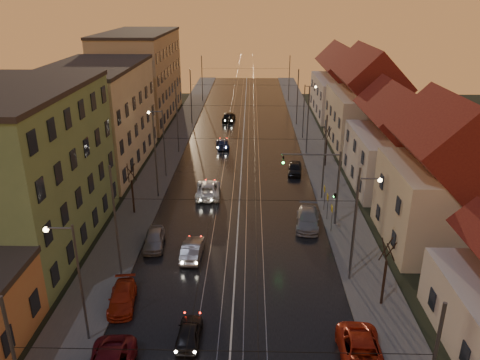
# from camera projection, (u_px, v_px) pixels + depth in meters

# --- Properties ---
(road) EXTENTS (16.00, 120.00, 0.04)m
(road) POSITION_uv_depth(u_px,v_px,m) (242.00, 151.00, 64.07)
(road) COLOR black
(road) RESTS_ON ground
(sidewalk_left) EXTENTS (4.00, 120.00, 0.15)m
(sidewalk_left) POSITION_uv_depth(u_px,v_px,m) (170.00, 150.00, 64.27)
(sidewalk_left) COLOR #4C4C4C
(sidewalk_left) RESTS_ON ground
(sidewalk_right) EXTENTS (4.00, 120.00, 0.15)m
(sidewalk_right) POSITION_uv_depth(u_px,v_px,m) (316.00, 151.00, 63.83)
(sidewalk_right) COLOR #4C4C4C
(sidewalk_right) RESTS_ON ground
(tram_rail_0) EXTENTS (0.06, 120.00, 0.03)m
(tram_rail_0) POSITION_uv_depth(u_px,v_px,m) (226.00, 150.00, 64.11)
(tram_rail_0) COLOR gray
(tram_rail_0) RESTS_ON road
(tram_rail_1) EXTENTS (0.06, 120.00, 0.03)m
(tram_rail_1) POSITION_uv_depth(u_px,v_px,m) (237.00, 150.00, 64.08)
(tram_rail_1) COLOR gray
(tram_rail_1) RESTS_ON road
(tram_rail_2) EXTENTS (0.06, 120.00, 0.03)m
(tram_rail_2) POSITION_uv_depth(u_px,v_px,m) (248.00, 151.00, 64.04)
(tram_rail_2) COLOR gray
(tram_rail_2) RESTS_ON road
(tram_rail_3) EXTENTS (0.06, 120.00, 0.03)m
(tram_rail_3) POSITION_uv_depth(u_px,v_px,m) (258.00, 151.00, 64.01)
(tram_rail_3) COLOR gray
(tram_rail_3) RESTS_ON road
(apartment_left_1) EXTENTS (10.00, 18.00, 13.00)m
(apartment_left_1) POSITION_uv_depth(u_px,v_px,m) (21.00, 173.00, 37.91)
(apartment_left_1) COLOR #5B7E50
(apartment_left_1) RESTS_ON ground
(apartment_left_2) EXTENTS (10.00, 20.00, 12.00)m
(apartment_left_2) POSITION_uv_depth(u_px,v_px,m) (98.00, 118.00, 56.68)
(apartment_left_2) COLOR #B2AA8A
(apartment_left_2) RESTS_ON ground
(apartment_left_3) EXTENTS (10.00, 24.00, 14.00)m
(apartment_left_3) POSITION_uv_depth(u_px,v_px,m) (141.00, 77.00, 78.60)
(apartment_left_3) COLOR tan
(apartment_left_3) RESTS_ON ground
(house_right_1) EXTENTS (8.67, 10.20, 10.80)m
(house_right_1) POSITION_uv_depth(u_px,v_px,m) (443.00, 184.00, 38.47)
(house_right_1) COLOR beige
(house_right_1) RESTS_ON ground
(house_right_2) EXTENTS (9.18, 12.24, 9.20)m
(house_right_2) POSITION_uv_depth(u_px,v_px,m) (396.00, 146.00, 50.84)
(house_right_2) COLOR beige
(house_right_2) RESTS_ON ground
(house_right_3) EXTENTS (9.18, 14.28, 11.50)m
(house_right_3) POSITION_uv_depth(u_px,v_px,m) (366.00, 105.00, 64.35)
(house_right_3) COLOR beige
(house_right_3) RESTS_ON ground
(house_right_4) EXTENTS (9.18, 16.32, 10.00)m
(house_right_4) POSITION_uv_depth(u_px,v_px,m) (342.00, 87.00, 81.35)
(house_right_4) COLOR beige
(house_right_4) RESTS_ON ground
(catenary_pole_l_1) EXTENTS (0.16, 0.16, 9.00)m
(catenary_pole_l_1) POSITION_uv_depth(u_px,v_px,m) (116.00, 224.00, 33.81)
(catenary_pole_l_1) COLOR #595B60
(catenary_pole_l_1) RESTS_ON ground
(catenary_pole_r_1) EXTENTS (0.16, 0.16, 9.00)m
(catenary_pole_r_1) POSITION_uv_depth(u_px,v_px,m) (354.00, 227.00, 33.43)
(catenary_pole_r_1) COLOR #595B60
(catenary_pole_r_1) RESTS_ON ground
(catenary_pole_l_2) EXTENTS (0.16, 0.16, 9.00)m
(catenary_pole_l_2) POSITION_uv_depth(u_px,v_px,m) (156.00, 157.00, 47.74)
(catenary_pole_l_2) COLOR #595B60
(catenary_pole_l_2) RESTS_ON ground
(catenary_pole_r_2) EXTENTS (0.16, 0.16, 9.00)m
(catenary_pole_r_2) POSITION_uv_depth(u_px,v_px,m) (324.00, 158.00, 47.36)
(catenary_pole_r_2) COLOR #595B60
(catenary_pole_r_2) RESTS_ON ground
(catenary_pole_l_3) EXTENTS (0.16, 0.16, 9.00)m
(catenary_pole_l_3) POSITION_uv_depth(u_px,v_px,m) (177.00, 120.00, 61.68)
(catenary_pole_l_3) COLOR #595B60
(catenary_pole_l_3) RESTS_ON ground
(catenary_pole_r_3) EXTENTS (0.16, 0.16, 9.00)m
(catenary_pole_r_3) POSITION_uv_depth(u_px,v_px,m) (308.00, 121.00, 61.30)
(catenary_pole_r_3) COLOR #595B60
(catenary_pole_r_3) RESTS_ON ground
(catenary_pole_l_4) EXTENTS (0.16, 0.16, 9.00)m
(catenary_pole_l_4) POSITION_uv_depth(u_px,v_px,m) (191.00, 97.00, 75.62)
(catenary_pole_l_4) COLOR #595B60
(catenary_pole_l_4) RESTS_ON ground
(catenary_pole_r_4) EXTENTS (0.16, 0.16, 9.00)m
(catenary_pole_r_4) POSITION_uv_depth(u_px,v_px,m) (297.00, 98.00, 75.24)
(catenary_pole_r_4) COLOR #595B60
(catenary_pole_r_4) RESTS_ON ground
(catenary_pole_l_5) EXTENTS (0.16, 0.16, 9.00)m
(catenary_pole_l_5) POSITION_uv_depth(u_px,v_px,m) (202.00, 79.00, 92.34)
(catenary_pole_l_5) COLOR #595B60
(catenary_pole_l_5) RESTS_ON ground
(catenary_pole_r_5) EXTENTS (0.16, 0.16, 9.00)m
(catenary_pole_r_5) POSITION_uv_depth(u_px,v_px,m) (289.00, 79.00, 91.96)
(catenary_pole_r_5) COLOR #595B60
(catenary_pole_r_5) RESTS_ON ground
(street_lamp_0) EXTENTS (1.75, 0.32, 8.00)m
(street_lamp_0) POSITION_uv_depth(u_px,v_px,m) (74.00, 273.00, 27.17)
(street_lamp_0) COLOR #595B60
(street_lamp_0) RESTS_ON ground
(street_lamp_1) EXTENTS (1.75, 0.32, 8.00)m
(street_lamp_1) POSITION_uv_depth(u_px,v_px,m) (359.00, 216.00, 34.20)
(street_lamp_1) COLOR #595B60
(street_lamp_1) RESTS_ON ground
(street_lamp_2) EXTENTS (1.75, 0.32, 8.00)m
(street_lamp_2) POSITION_uv_depth(u_px,v_px,m) (161.00, 137.00, 53.19)
(street_lamp_2) COLOR #595B60
(street_lamp_2) RESTS_ON ground
(street_lamp_3) EXTENTS (1.75, 0.32, 8.00)m
(street_lamp_3) POSITION_uv_depth(u_px,v_px,m) (306.00, 106.00, 67.65)
(street_lamp_3) COLOR #595B60
(street_lamp_3) RESTS_ON ground
(traffic_light_mast) EXTENTS (5.30, 0.32, 7.20)m
(traffic_light_mast) POSITION_uv_depth(u_px,v_px,m) (327.00, 179.00, 41.76)
(traffic_light_mast) COLOR #595B60
(traffic_light_mast) RESTS_ON ground
(bare_tree_0) EXTENTS (1.09, 1.09, 5.11)m
(bare_tree_0) POSITION_uv_depth(u_px,v_px,m) (132.00, 190.00, 44.81)
(bare_tree_0) COLOR black
(bare_tree_0) RESTS_ON ground
(bare_tree_1) EXTENTS (1.09, 1.09, 5.11)m
(bare_tree_1) POSITION_uv_depth(u_px,v_px,m) (385.00, 274.00, 31.35)
(bare_tree_1) COLOR black
(bare_tree_1) RESTS_ON ground
(bare_tree_2) EXTENTS (1.09, 1.09, 5.11)m
(bare_tree_2) POSITION_uv_depth(u_px,v_px,m) (326.00, 147.00, 57.36)
(bare_tree_2) COLOR black
(bare_tree_2) RESTS_ON ground
(driving_car_0) EXTENTS (1.50, 3.62, 1.23)m
(driving_car_0) POSITION_uv_depth(u_px,v_px,m) (189.00, 333.00, 28.72)
(driving_car_0) COLOR black
(driving_car_0) RESTS_ON ground
(driving_car_1) EXTENTS (1.66, 4.32, 1.40)m
(driving_car_1) POSITION_uv_depth(u_px,v_px,m) (192.00, 249.00, 37.96)
(driving_car_1) COLOR gray
(driving_car_1) RESTS_ON ground
(driving_car_2) EXTENTS (2.71, 5.49, 1.50)m
(driving_car_2) POSITION_uv_depth(u_px,v_px,m) (208.00, 189.00, 49.55)
(driving_car_2) COLOR silver
(driving_car_2) RESTS_ON ground
(driving_car_3) EXTENTS (2.23, 4.38, 1.22)m
(driving_car_3) POSITION_uv_depth(u_px,v_px,m) (223.00, 144.00, 65.19)
(driving_car_3) COLOR #18214A
(driving_car_3) RESTS_ON ground
(driving_car_4) EXTENTS (2.33, 4.82, 1.59)m
(driving_car_4) POSITION_uv_depth(u_px,v_px,m) (229.00, 117.00, 78.81)
(driving_car_4) COLOR black
(driving_car_4) RESTS_ON ground
(parked_left_2) EXTENTS (2.22, 4.37, 1.22)m
(parked_left_2) POSITION_uv_depth(u_px,v_px,m) (122.00, 298.00, 32.03)
(parked_left_2) COLOR #A02610
(parked_left_2) RESTS_ON ground
(parked_left_3) EXTENTS (2.02, 4.23, 1.39)m
(parked_left_3) POSITION_uv_depth(u_px,v_px,m) (154.00, 239.00, 39.54)
(parked_left_3) COLOR #939398
(parked_left_3) RESTS_ON ground
(parked_right_0) EXTENTS (2.68, 5.45, 1.49)m
(parked_right_0) POSITION_uv_depth(u_px,v_px,m) (362.00, 355.00, 26.75)
(parked_right_0) COLOR #AC2511
(parked_right_0) RESTS_ON ground
(parked_right_1) EXTENTS (2.68, 5.28, 1.47)m
(parked_right_1) POSITION_uv_depth(u_px,v_px,m) (308.00, 219.00, 43.02)
(parked_right_1) COLOR #95959A
(parked_right_1) RESTS_ON ground
(parked_right_2) EXTENTS (2.01, 4.09, 1.34)m
(parked_right_2) POSITION_uv_depth(u_px,v_px,m) (295.00, 168.00, 55.73)
(parked_right_2) COLOR black
(parked_right_2) RESTS_ON ground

